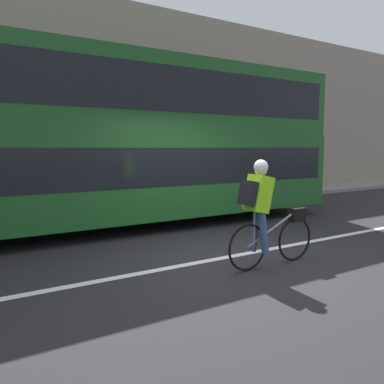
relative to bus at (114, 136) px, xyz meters
The scene contains 8 objects.
ground_plane 3.88m from the bus, 74.68° to the right, with size 80.00×80.00×0.00m, color #232326.
road_center_line 3.91m from the bus, 74.84° to the right, with size 50.00×0.14×0.01m, color silver.
sidewalk_curb 3.60m from the bus, 73.17° to the left, with size 60.00×2.09×0.13m.
building_facade 4.31m from the bus, 77.97° to the left, with size 60.00×0.30×6.59m.
bus is the anchor object (origin of this frame).
cyclist_on_bike 4.19m from the bus, 76.13° to the right, with size 1.69×0.32×1.65m.
trash_bin 7.20m from the bus, 23.00° to the left, with size 0.52×0.52×0.85m.
street_sign_post 4.00m from the bus, 44.01° to the left, with size 0.36×0.09×2.36m.
Camera 1 is at (-3.72, -4.95, 1.83)m, focal length 35.00 mm.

